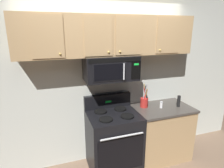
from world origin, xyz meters
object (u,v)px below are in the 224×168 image
Objects in this scene: salt_shaker at (161,105)px; pepper_mill at (179,101)px; stove_range at (113,140)px; utensil_crock_red at (144,101)px; over_range_microwave at (111,68)px.

salt_shaker is 0.57× the size of pepper_mill.
salt_shaker is at bearing -0.72° from stove_range.
pepper_mill is at bearing -2.92° from stove_range.
stove_range is 0.79m from utensil_crock_red.
over_range_microwave is at bearing 171.06° from salt_shaker.
stove_range is 6.05× the size of pepper_mill.
utensil_crock_red is at bearing -0.43° from over_range_microwave.
salt_shaker is 0.30m from pepper_mill.
salt_shaker is at bearing -8.94° from over_range_microwave.
over_range_microwave reaches higher than pepper_mill.
stove_range reaches higher than pepper_mill.
pepper_mill is (0.29, -0.05, 0.04)m from salt_shaker.
pepper_mill is (0.53, -0.17, -0.01)m from utensil_crock_red.
utensil_crock_red is 0.56m from pepper_mill.
over_range_microwave is 0.80m from utensil_crock_red.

